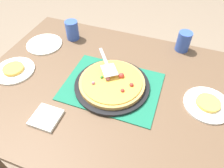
{
  "coord_description": "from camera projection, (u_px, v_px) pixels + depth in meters",
  "views": [
    {
      "loc": [
        -0.24,
        0.66,
        1.52
      ],
      "look_at": [
        0.0,
        0.0,
        0.77
      ],
      "focal_mm": 32.87,
      "sensor_mm": 36.0,
      "label": 1
    }
  ],
  "objects": [
    {
      "name": "cup_far",
      "position": [
        184.0,
        41.0,
        1.22
      ],
      "size": [
        0.08,
        0.08,
        0.12
      ],
      "primitive_type": "cylinder",
      "color": "#3351AD",
      "rests_on": "dining_table"
    },
    {
      "name": "pizza_server",
      "position": [
        107.0,
        64.0,
        1.06
      ],
      "size": [
        0.17,
        0.21,
        0.01
      ],
      "color": "silver",
      "rests_on": "pizza"
    },
    {
      "name": "served_slice_left",
      "position": [
        208.0,
        103.0,
        0.95
      ],
      "size": [
        0.11,
        0.11,
        0.02
      ],
      "primitive_type": "cylinder",
      "color": "#EAB747",
      "rests_on": "plate_near_left"
    },
    {
      "name": "cup_near",
      "position": [
        72.0,
        30.0,
        1.3
      ],
      "size": [
        0.08,
        0.08,
        0.12
      ],
      "primitive_type": "cylinder",
      "color": "#3351AD",
      "rests_on": "dining_table"
    },
    {
      "name": "plate_side",
      "position": [
        44.0,
        44.0,
        1.29
      ],
      "size": [
        0.22,
        0.22,
        0.01
      ],
      "primitive_type": "cylinder",
      "color": "white",
      "rests_on": "dining_table"
    },
    {
      "name": "pizza_pan",
      "position": [
        112.0,
        85.0,
        1.04
      ],
      "size": [
        0.38,
        0.38,
        0.01
      ],
      "primitive_type": "cylinder",
      "color": "black",
      "rests_on": "placemat"
    },
    {
      "name": "ground_plane",
      "position": [
        112.0,
        151.0,
        1.6
      ],
      "size": [
        8.0,
        8.0,
        0.0
      ],
      "primitive_type": "plane",
      "color": "#84705B"
    },
    {
      "name": "napkin_stack",
      "position": [
        46.0,
        117.0,
        0.91
      ],
      "size": [
        0.12,
        0.12,
        0.02
      ],
      "primitive_type": "cube",
      "color": "white",
      "rests_on": "dining_table"
    },
    {
      "name": "served_slice_right",
      "position": [
        13.0,
        69.0,
        1.11
      ],
      "size": [
        0.11,
        0.11,
        0.02
      ],
      "primitive_type": "cylinder",
      "color": "gold",
      "rests_on": "plate_far_right"
    },
    {
      "name": "plate_far_right",
      "position": [
        14.0,
        70.0,
        1.12
      ],
      "size": [
        0.22,
        0.22,
        0.01
      ],
      "primitive_type": "cylinder",
      "color": "white",
      "rests_on": "dining_table"
    },
    {
      "name": "dining_table",
      "position": [
        112.0,
        100.0,
        1.13
      ],
      "size": [
        1.4,
        1.0,
        0.75
      ],
      "color": "brown",
      "rests_on": "ground_plane"
    },
    {
      "name": "plate_near_left",
      "position": [
        207.0,
        105.0,
        0.96
      ],
      "size": [
        0.22,
        0.22,
        0.01
      ],
      "primitive_type": "cylinder",
      "color": "white",
      "rests_on": "dining_table"
    },
    {
      "name": "pizza",
      "position": [
        112.0,
        82.0,
        1.02
      ],
      "size": [
        0.33,
        0.33,
        0.05
      ],
      "color": "tan",
      "rests_on": "pizza_pan"
    },
    {
      "name": "placemat",
      "position": [
        112.0,
        86.0,
        1.05
      ],
      "size": [
        0.48,
        0.36,
        0.01
      ],
      "primitive_type": "cube",
      "color": "#196B4C",
      "rests_on": "dining_table"
    }
  ]
}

